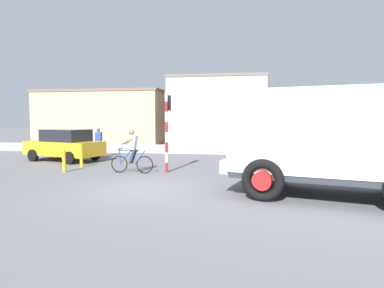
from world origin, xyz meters
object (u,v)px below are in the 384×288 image
Objects in this scene: car_red_near at (65,145)px; pedestrian_near_kerb at (99,142)px; traffic_light_pole at (167,120)px; bollard_far at (81,157)px; cyclist at (132,151)px; truck_foreground at (332,136)px; bollard_near at (64,161)px.

car_red_near is 2.04m from pedestrian_near_kerb.
bollard_far is at bearing 170.42° from traffic_light_pole.
traffic_light_pole reaches higher than cyclist.
truck_foreground reaches higher than cyclist.
bollard_near is at bearing 164.47° from truck_foreground.
car_red_near is at bearing 156.46° from traffic_light_pole.
pedestrian_near_kerb is (-10.40, 7.73, -0.82)m from truck_foreground.
cyclist is 0.54× the size of traffic_light_pole.
cyclist is 1.92× the size of bollard_near.
truck_foreground is 6.50× the size of bollard_near.
car_red_near is at bearing 120.13° from bollard_near.
cyclist is 0.40× the size of car_red_near.
car_red_near is 3.85m from bollard_near.
truck_foreground is 12.99m from pedestrian_near_kerb.
traffic_light_pole is (1.30, 0.44, 1.20)m from cyclist.
traffic_light_pole is 3.56× the size of bollard_far.
bollard_far is (1.93, -1.92, -0.37)m from car_red_near.
truck_foreground is at bearing -27.58° from car_red_near.
cyclist is 1.92× the size of bollard_far.
truck_foreground is at bearing -15.53° from bollard_near.
cyclist reaches higher than car_red_near.
bollard_far is (0.00, 1.40, 0.00)m from bollard_near.
truck_foreground reaches higher than pedestrian_near_kerb.
car_red_near is at bearing 146.92° from cyclist.
bollard_near is (0.94, -5.10, -0.40)m from pedestrian_near_kerb.
pedestrian_near_kerb is at bearing 143.37° from truck_foreground.
traffic_light_pole is 4.42m from bollard_near.
traffic_light_pole reaches higher than bollard_far.
bollard_near is at bearing -169.95° from traffic_light_pole.
truck_foreground is 6.50× the size of bollard_far.
bollard_far is at bearing 157.73° from cyclist.
traffic_light_pole is at bearing 10.05° from bollard_near.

